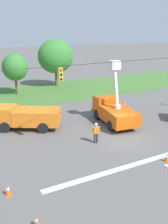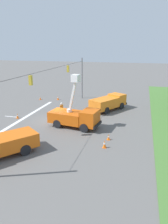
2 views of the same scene
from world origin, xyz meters
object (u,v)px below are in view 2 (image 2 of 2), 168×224
(traffic_cone_foreground_right, at_px, (109,137))
(traffic_cone_near_bucket, at_px, (105,144))
(utility_truck_support_near, at_px, (109,102))
(road_worker, at_px, (62,108))
(traffic_cone_mid_right, at_px, (58,98))
(traffic_cone_lane_edge_a, at_px, (17,116))
(utility_truck_bucket_lift, at_px, (75,116))
(traffic_cone_lane_edge_b, at_px, (40,98))

(traffic_cone_foreground_right, relative_size, traffic_cone_near_bucket, 0.79)
(utility_truck_support_near, height_order, road_worker, utility_truck_support_near)
(traffic_cone_mid_right, xyz_separation_m, traffic_cone_lane_edge_a, (10.96, -1.39, -0.04))
(utility_truck_bucket_lift, xyz_separation_m, traffic_cone_lane_edge_a, (-1.03, -8.35, -0.98))
(traffic_cone_lane_edge_b, bearing_deg, road_worker, 42.75)
(road_worker, height_order, traffic_cone_mid_right, road_worker)
(utility_truck_bucket_lift, distance_m, traffic_cone_mid_right, 13.90)
(road_worker, bearing_deg, traffic_cone_lane_edge_a, -60.55)
(road_worker, xyz_separation_m, traffic_cone_lane_edge_b, (-7.40, -6.84, -0.71))
(traffic_cone_foreground_right, distance_m, traffic_cone_mid_right, 18.50)
(utility_truck_bucket_lift, distance_m, traffic_cone_foreground_right, 5.20)
(road_worker, height_order, traffic_cone_foreground_right, road_worker)
(traffic_cone_foreground_right, height_order, traffic_cone_lane_edge_a, traffic_cone_lane_edge_a)
(utility_truck_bucket_lift, height_order, traffic_cone_foreground_right, utility_truck_bucket_lift)
(traffic_cone_foreground_right, bearing_deg, traffic_cone_near_bucket, -2.51)
(road_worker, relative_size, traffic_cone_near_bucket, 2.28)
(road_worker, height_order, traffic_cone_lane_edge_b, road_worker)
(utility_truck_bucket_lift, relative_size, road_worker, 3.52)
(traffic_cone_mid_right, bearing_deg, traffic_cone_lane_edge_a, -7.21)
(utility_truck_bucket_lift, relative_size, traffic_cone_lane_edge_a, 8.81)
(road_worker, bearing_deg, traffic_cone_near_bucket, 41.50)
(road_worker, xyz_separation_m, traffic_cone_mid_right, (-8.06, -3.74, -0.61))
(utility_truck_support_near, xyz_separation_m, traffic_cone_near_bucket, (12.59, 1.61, -0.81))
(utility_truck_support_near, distance_m, traffic_cone_lane_edge_b, 13.17)
(traffic_cone_near_bucket, bearing_deg, road_worker, -138.50)
(traffic_cone_lane_edge_a, bearing_deg, traffic_cone_near_bucket, 66.19)
(traffic_cone_foreground_right, xyz_separation_m, traffic_cone_near_bucket, (1.90, -0.08, 0.09))
(road_worker, distance_m, traffic_cone_foreground_right, 10.05)
(utility_truck_bucket_lift, height_order, traffic_cone_lane_edge_a, utility_truck_bucket_lift)
(traffic_cone_foreground_right, distance_m, traffic_cone_lane_edge_b, 20.07)
(traffic_cone_foreground_right, relative_size, traffic_cone_mid_right, 0.79)
(traffic_cone_near_bucket, distance_m, traffic_cone_lane_edge_b, 21.38)
(traffic_cone_mid_right, bearing_deg, traffic_cone_lane_edge_b, -77.95)
(utility_truck_support_near, distance_m, traffic_cone_near_bucket, 12.71)
(traffic_cone_mid_right, bearing_deg, utility_truck_bucket_lift, 30.13)
(utility_truck_bucket_lift, xyz_separation_m, road_worker, (-3.93, -3.22, -0.33))
(utility_truck_bucket_lift, bearing_deg, traffic_cone_foreground_right, 58.81)
(traffic_cone_near_bucket, height_order, traffic_cone_lane_edge_b, traffic_cone_near_bucket)
(traffic_cone_foreground_right, xyz_separation_m, traffic_cone_lane_edge_b, (-13.97, -14.42, -0.01))
(utility_truck_support_near, bearing_deg, traffic_cone_mid_right, -112.29)
(traffic_cone_lane_edge_a, bearing_deg, traffic_cone_foreground_right, 73.89)
(utility_truck_bucket_lift, bearing_deg, utility_truck_support_near, 161.67)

